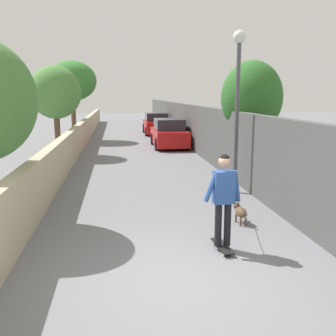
# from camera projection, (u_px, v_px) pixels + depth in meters

# --- Properties ---
(ground_plane) EXTENTS (80.00, 80.00, 0.00)m
(ground_plane) POSITION_uv_depth(u_px,v_px,m) (138.00, 151.00, 19.61)
(ground_plane) COLOR slate
(wall_left) EXTENTS (48.00, 0.30, 1.35)m
(wall_left) POSITION_uv_depth(u_px,v_px,m) (74.00, 144.00, 17.15)
(wall_left) COLOR tan
(wall_left) RESTS_ON ground
(fence_right) EXTENTS (48.00, 0.30, 2.31)m
(fence_right) POSITION_uv_depth(u_px,v_px,m) (203.00, 131.00, 17.82)
(fence_right) COLOR #4C4C4C
(fence_right) RESTS_ON ground
(tree_left_near) EXTENTS (2.36, 2.36, 4.16)m
(tree_left_near) POSITION_uv_depth(u_px,v_px,m) (55.00, 93.00, 17.58)
(tree_left_near) COLOR brown
(tree_left_near) RESTS_ON ground
(tree_right_mid) EXTENTS (2.13, 2.13, 4.01)m
(tree_right_mid) POSITION_uv_depth(u_px,v_px,m) (252.00, 98.00, 13.23)
(tree_right_mid) COLOR #473523
(tree_right_mid) RESTS_ON ground
(tree_left_far) EXTENTS (2.98, 2.98, 4.88)m
(tree_left_far) POSITION_uv_depth(u_px,v_px,m) (72.00, 81.00, 23.30)
(tree_left_far) COLOR brown
(tree_left_far) RESTS_ON ground
(lamp_post) EXTENTS (0.36, 0.36, 4.61)m
(lamp_post) POSITION_uv_depth(u_px,v_px,m) (238.00, 85.00, 10.76)
(lamp_post) COLOR #4C4C51
(lamp_post) RESTS_ON ground
(skateboard) EXTENTS (0.81, 0.25, 0.08)m
(skateboard) POSITION_uv_depth(u_px,v_px,m) (222.00, 246.00, 7.15)
(skateboard) COLOR black
(skateboard) RESTS_ON ground
(person_skateboarder) EXTENTS (0.25, 0.71, 1.73)m
(person_skateboarder) POSITION_uv_depth(u_px,v_px,m) (224.00, 193.00, 6.95)
(person_skateboarder) COLOR black
(person_skateboarder) RESTS_ON skateboard
(dog) EXTENTS (1.71, 0.94, 1.06)m
(dog) POSITION_uv_depth(u_px,v_px,m) (240.00, 212.00, 8.56)
(dog) COLOR brown
(dog) RESTS_ON ground
(car_near) EXTENTS (3.86, 1.80, 1.54)m
(car_near) POSITION_uv_depth(u_px,v_px,m) (169.00, 134.00, 20.88)
(car_near) COLOR #B71414
(car_near) RESTS_ON ground
(car_far) EXTENTS (3.95, 1.80, 1.54)m
(car_far) POSITION_uv_depth(u_px,v_px,m) (156.00, 124.00, 27.68)
(car_far) COLOR #B71414
(car_far) RESTS_ON ground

